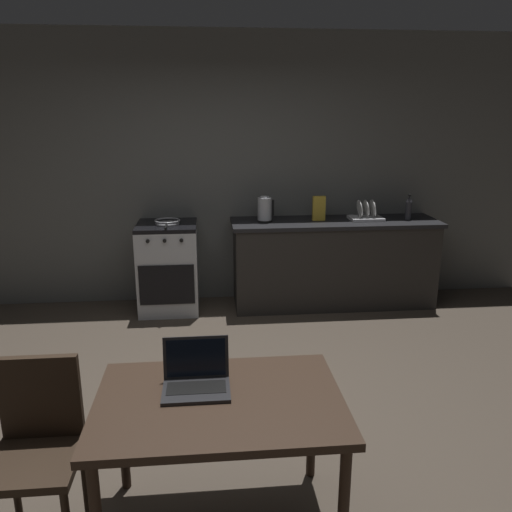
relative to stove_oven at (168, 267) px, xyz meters
name	(u,v)px	position (x,y,z in m)	size (l,w,h in m)	color
ground_plane	(225,419)	(0.50, -2.10, -0.46)	(12.00, 12.00, 0.00)	#473D33
back_wall	(242,171)	(0.80, 0.35, 0.95)	(6.40, 0.10, 2.81)	#595A58
kitchen_counter	(333,262)	(1.74, 0.00, 0.00)	(2.16, 0.64, 0.92)	#282623
stove_oven	(168,267)	(0.00, 0.00, 0.00)	(0.60, 0.62, 0.92)	#B7BABF
dining_table	(220,413)	(0.45, -3.03, 0.19)	(1.16, 0.80, 0.72)	#332319
chair	(38,441)	(-0.40, -2.99, 0.07)	(0.40, 0.40, 0.91)	#2D2116
laptop	(196,380)	(0.34, -2.92, 0.31)	(0.32, 0.26, 0.23)	#232326
electric_kettle	(265,210)	(1.00, 0.00, 0.59)	(0.17, 0.15, 0.26)	black
bottle	(409,208)	(2.50, -0.05, 0.59)	(0.07, 0.07, 0.27)	#2D2D33
frying_pan	(167,222)	(0.01, -0.03, 0.48)	(0.26, 0.43, 0.05)	gray
cereal_box	(319,208)	(1.57, 0.02, 0.59)	(0.13, 0.05, 0.25)	gold
dish_rack	(366,215)	(2.07, 0.00, 0.51)	(0.34, 0.26, 0.21)	silver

